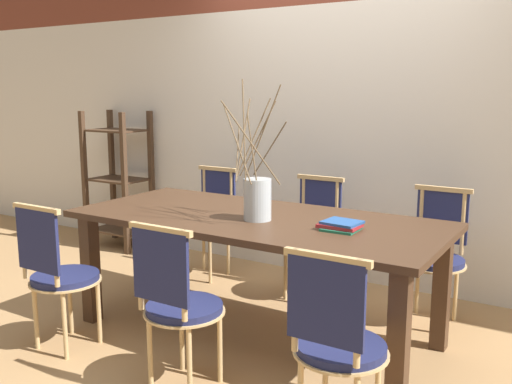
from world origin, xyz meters
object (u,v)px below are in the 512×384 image
Objects in this scene: dining_table at (256,232)px; chair_far_center at (435,251)px; chair_near_center at (337,340)px; vase_centerpiece at (257,197)px; shelving_rack at (118,180)px; book_stack at (341,226)px.

chair_far_center is (0.88, 0.78, -0.18)m from dining_table.
vase_centerpiece is at bearing 139.45° from chair_near_center.
chair_near_center is 0.68× the size of shelving_rack.
chair_near_center is 1.16m from vase_centerpiece.
chair_near_center is at bearing -41.54° from dining_table.
book_stack is 2.96m from shelving_rack.
chair_far_center is 3.09m from shelving_rack.
book_stack is at bearing 4.22° from vase_centerpiece.
dining_table is at bearing 126.39° from vase_centerpiece.
vase_centerpiece is 2.52m from shelving_rack.
chair_near_center is at bearing -30.54° from shelving_rack.
vase_centerpiece reaches higher than chair_near_center.
dining_table is at bearing 41.43° from chair_far_center.
vase_centerpiece is at bearing -53.61° from dining_table.
chair_near_center reaches higher than book_stack.
vase_centerpiece is (-0.83, 0.71, 0.41)m from chair_near_center.
chair_far_center is at bearing 41.43° from dining_table.
chair_near_center is 0.86m from book_stack.
shelving_rack reaches higher than book_stack.
book_stack is at bearing 112.81° from chair_near_center.
book_stack is (-0.31, 0.74, 0.30)m from chair_near_center.
shelving_rack is at bearing 149.46° from chair_near_center.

